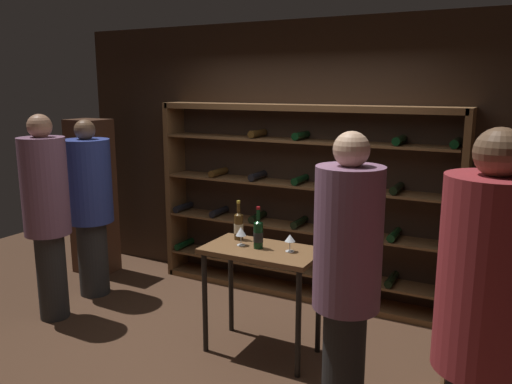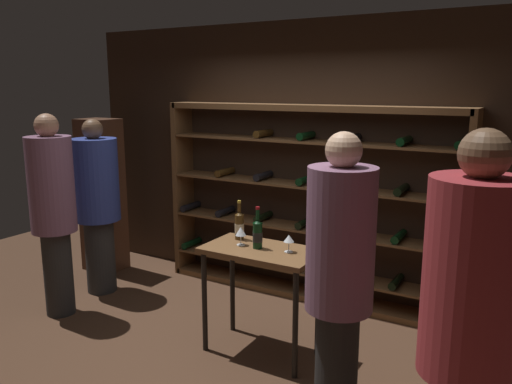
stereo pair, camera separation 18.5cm
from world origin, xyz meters
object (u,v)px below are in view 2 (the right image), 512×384
object	(u,v)px
person_bystander_red_print	(470,323)
wine_bottle_gold_foil	(258,234)
display_cabinet	(102,195)
wine_glass_stemmed_right	(289,239)
wine_rack	(306,205)
person_guest_khaki	(97,199)
person_guest_blue_shirt	(53,206)
person_host_in_suit	(340,272)
wine_glass_stemmed_left	(241,232)
tasting_table	(261,264)
wine_bottle_amber_reserve	(239,225)

from	to	relation	value
person_bystander_red_print	wine_bottle_gold_foil	world-z (taller)	person_bystander_red_print
display_cabinet	wine_glass_stemmed_right	distance (m)	2.95
wine_rack	display_cabinet	world-z (taller)	wine_rack
person_guest_khaki	person_guest_blue_shirt	distance (m)	0.61
display_cabinet	wine_bottle_gold_foil	distance (m)	2.71
person_host_in_suit	wine_glass_stemmed_left	distance (m)	1.22
person_guest_khaki	display_cabinet	distance (m)	0.73
tasting_table	wine_glass_stemmed_left	xyz separation A→B (m)	(-0.19, -0.01, 0.24)
person_bystander_red_print	display_cabinet	bearing A→B (deg)	66.77
wine_bottle_gold_foil	wine_glass_stemmed_left	world-z (taller)	wine_bottle_gold_foil
person_host_in_suit	person_bystander_red_print	bearing A→B (deg)	43.51
wine_bottle_gold_foil	wine_glass_stemmed_right	xyz separation A→B (m)	(0.26, 0.04, -0.02)
person_guest_khaki	person_bystander_red_print	bearing A→B (deg)	-43.63
wine_glass_stemmed_left	wine_glass_stemmed_right	size ratio (longest dim) A/B	1.10
display_cabinet	person_guest_blue_shirt	bearing A→B (deg)	-63.16
display_cabinet	wine_bottle_gold_foil	size ratio (longest dim) A/B	5.28
wine_glass_stemmed_right	wine_bottle_gold_foil	bearing A→B (deg)	-172.00
person_bystander_red_print	wine_glass_stemmed_right	xyz separation A→B (m)	(-1.46, 1.07, -0.10)
person_guest_khaki	wine_rack	bearing A→B (deg)	1.74
tasting_table	person_guest_blue_shirt	size ratio (longest dim) A/B	0.48
person_guest_blue_shirt	wine_bottle_amber_reserve	bearing A→B (deg)	-134.47
tasting_table	person_bystander_red_print	distance (m)	2.01
wine_rack	person_host_in_suit	size ratio (longest dim) A/B	1.66
tasting_table	person_host_in_suit	xyz separation A→B (m)	(0.89, -0.59, 0.30)
display_cabinet	wine_bottle_amber_reserve	distance (m)	2.42
wine_bottle_gold_foil	wine_glass_stemmed_left	bearing A→B (deg)	-179.54
person_bystander_red_print	wine_glass_stemmed_left	world-z (taller)	person_bystander_red_print
tasting_table	person_host_in_suit	bearing A→B (deg)	-33.56
person_bystander_red_print	person_guest_blue_shirt	bearing A→B (deg)	79.19
wine_bottle_gold_foil	person_guest_khaki	bearing A→B (deg)	172.56
wine_glass_stemmed_left	display_cabinet	bearing A→B (deg)	161.76
display_cabinet	person_guest_khaki	bearing A→B (deg)	-47.08
wine_bottle_amber_reserve	wine_glass_stemmed_left	bearing A→B (deg)	-54.19
display_cabinet	wine_bottle_amber_reserve	size ratio (longest dim) A/B	5.37
person_guest_blue_shirt	wine_glass_stemmed_right	distance (m)	2.30
wine_glass_stemmed_left	wine_bottle_amber_reserve	bearing A→B (deg)	125.81
wine_rack	person_host_in_suit	distance (m)	2.12
wine_rack	tasting_table	distance (m)	1.27
wine_rack	person_guest_khaki	xyz separation A→B (m)	(-1.95, -0.97, 0.03)
tasting_table	display_cabinet	bearing A→B (deg)	163.10
wine_glass_stemmed_right	wine_bottle_amber_reserve	bearing A→B (deg)	168.97
person_guest_khaki	display_cabinet	xyz separation A→B (m)	(-0.49, 0.53, -0.11)
person_bystander_red_print	wine_bottle_gold_foil	bearing A→B (deg)	58.86
wine_rack	person_bystander_red_print	bearing A→B (deg)	-50.57
person_guest_blue_shirt	person_host_in_suit	bearing A→B (deg)	-154.34
person_guest_khaki	person_host_in_suit	size ratio (longest dim) A/B	0.96
person_guest_khaki	display_cabinet	world-z (taller)	person_guest_khaki
person_bystander_red_print	person_guest_blue_shirt	size ratio (longest dim) A/B	1.04
display_cabinet	wine_glass_stemmed_right	xyz separation A→B (m)	(2.85, -0.76, 0.10)
person_guest_khaki	wine_glass_stemmed_left	world-z (taller)	person_guest_khaki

